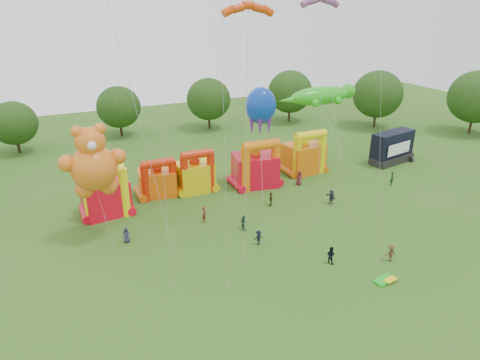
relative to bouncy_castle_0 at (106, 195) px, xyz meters
name	(u,v)px	position (x,y,z in m)	size (l,w,h in m)	color
ground	(371,322)	(15.44, -26.78, -2.38)	(160.00, 160.00, 0.00)	#2E5618
tree_ring	(362,251)	(14.26, -26.16, 3.88)	(123.88, 125.99, 12.07)	#352314
bouncy_castle_0	(106,195)	(0.00, 0.00, 0.00)	(5.36, 4.51, 6.25)	red
bouncy_castle_1	(157,181)	(6.63, 2.78, -0.40)	(4.89, 4.13, 5.15)	#D5580B
bouncy_castle_2	(195,175)	(11.39, 2.10, -0.14)	(4.55, 3.70, 5.83)	#D6B90B
bouncy_castle_3	(256,168)	(19.26, 0.55, 0.11)	(6.18, 5.29, 6.58)	red
bouncy_castle_4	(305,156)	(27.68, 2.01, 0.05)	(5.58, 4.66, 6.41)	#D6630B
stage_trailer	(392,148)	(41.89, -0.06, -0.07)	(7.68, 4.06, 4.80)	black
teddy_bear_kite	(94,167)	(-1.25, -5.39, 5.49)	(6.30, 4.47, 12.21)	orange
gecko_kite	(327,115)	(32.12, 3.49, 5.15)	(13.09, 12.30, 11.38)	green
octopus_kite	(261,140)	(19.18, -0.91, 4.27)	(4.24, 7.34, 13.04)	#0B35A9
parafoil_kites	(186,110)	(6.67, -10.38, 11.42)	(28.53, 11.51, 30.92)	red
diamond_kites	(260,77)	(13.16, -11.92, 14.05)	(21.67, 18.14, 36.61)	#D50A41
folded_kite_bundle	(385,280)	(20.03, -23.23, -2.24)	(2.14, 1.35, 0.31)	green
spectator_0	(126,235)	(0.79, -7.17, -1.54)	(0.82, 0.53, 1.68)	#282A42
spectator_1	(204,214)	(9.45, -6.35, -1.44)	(0.69, 0.45, 1.89)	maroon
spectator_2	(244,222)	(12.69, -9.70, -1.54)	(0.82, 0.64, 1.68)	#183C27
spectator_3	(258,238)	(12.72, -13.12, -1.59)	(1.02, 0.58, 1.57)	black
spectator_4	(271,199)	(18.08, -5.79, -1.50)	(1.03, 0.43, 1.76)	#43381A
spectator_5	(331,197)	(24.96, -8.33, -1.50)	(1.63, 0.52, 1.75)	#2B2640
spectator_6	(299,178)	(24.52, -1.78, -1.41)	(0.95, 0.62, 1.94)	#591920
spectator_7	(392,178)	(35.70, -6.96, -1.43)	(0.69, 0.45, 1.89)	#173B20
spectator_8	(331,255)	(17.36, -18.84, -1.52)	(0.83, 0.65, 1.72)	black
spectator_9	(391,253)	(22.67, -20.90, -1.56)	(1.06, 0.61, 1.64)	#452F1B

